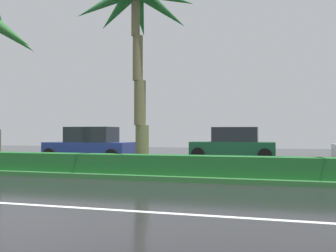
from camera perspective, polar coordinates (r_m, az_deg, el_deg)
name	(u,v)px	position (r m, az deg, el deg)	size (l,w,h in m)	color
ground_plane	(167,172)	(13.99, -0.13, -7.15)	(90.00, 42.00, 0.10)	black
near_lane_divider_stripe	(68,207)	(7.57, -15.18, -11.99)	(81.00, 0.14, 0.01)	white
median_strip	(159,172)	(13.02, -1.35, -7.05)	(85.50, 4.00, 0.15)	#2D6B33
median_hedge	(146,164)	(11.66, -3.39, -5.91)	(76.50, 0.70, 0.60)	#1E6028
palm_tree_centre_left	(137,13)	(13.30, -4.88, 16.96)	(4.23, 4.23, 6.73)	brown
car_in_traffic_leading	(90,145)	(18.83, -11.98, -2.87)	(4.30, 2.02, 1.72)	navy
car_in_traffic_second	(234,144)	(19.54, 10.09, -2.80)	(4.30, 2.02, 1.72)	#195133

